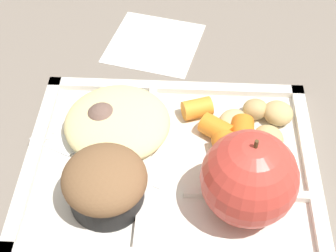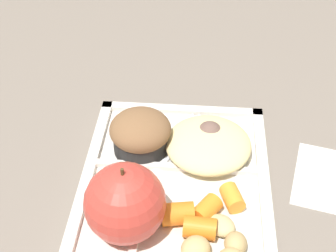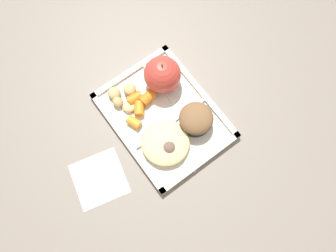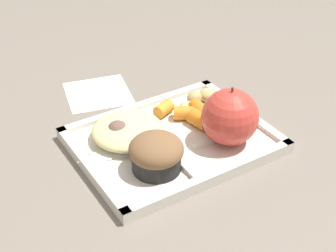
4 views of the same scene
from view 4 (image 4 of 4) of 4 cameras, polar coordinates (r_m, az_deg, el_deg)
The scene contains 17 objects.
ground at distance 0.81m, azimuth 0.54°, elevation -2.18°, with size 6.00×6.00×0.00m, color slate.
lunch_tray at distance 0.81m, azimuth 0.57°, elevation -1.77°, with size 0.30×0.23×0.02m.
green_apple at distance 0.78m, azimuth 7.01°, elevation 1.02°, with size 0.09×0.09×0.10m.
bran_muffin at distance 0.73m, azimuth -1.33°, elevation -3.11°, with size 0.08×0.08×0.06m.
carrot_slice_large at distance 0.85m, azimuth 3.58°, elevation 1.83°, with size 0.02×0.02×0.04m, color orange.
carrot_slice_tilted at distance 0.86m, azimuth -0.47°, elevation 1.95°, with size 0.02×0.02×0.03m, color orange.
carrot_slice_edge at distance 0.83m, azimuth 3.62°, elevation 0.71°, with size 0.03×0.03×0.04m, color orange.
carrot_slice_near_corner at distance 0.85m, azimuth 1.81°, elevation 1.46°, with size 0.02×0.02×0.03m, color orange.
potato_chunk_small at distance 0.87m, azimuth 5.20°, elevation 2.18°, with size 0.03×0.03×0.02m, color tan.
potato_chunk_wedge at distance 0.89m, azimuth 3.02°, elevation 3.21°, with size 0.03×0.03×0.02m, color tan.
potato_chunk_corner at distance 0.87m, azimuth 2.21°, elevation 2.13°, with size 0.03×0.03×0.02m, color tan.
potato_chunk_large at distance 0.90m, azimuth 4.52°, elevation 3.52°, with size 0.03×0.03×0.02m, color tan.
egg_noodle_pile at distance 0.80m, azimuth -4.58°, elevation -0.49°, with size 0.11×0.11×0.03m, color beige.
meatball_center at distance 0.79m, azimuth -3.77°, elevation -1.15°, with size 0.03×0.03×0.03m, color brown.
meatball_side at distance 0.79m, azimuth -5.66°, elevation -0.65°, with size 0.04×0.04×0.04m, color brown.
plastic_fork at distance 0.77m, azimuth -5.21°, elevation -3.25°, with size 0.15×0.08×0.00m.
paper_napkin at distance 0.95m, azimuth -7.91°, elevation 3.70°, with size 0.11×0.11×0.00m, color white.
Camera 4 is at (0.35, 0.55, 0.48)m, focal length 54.03 mm.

